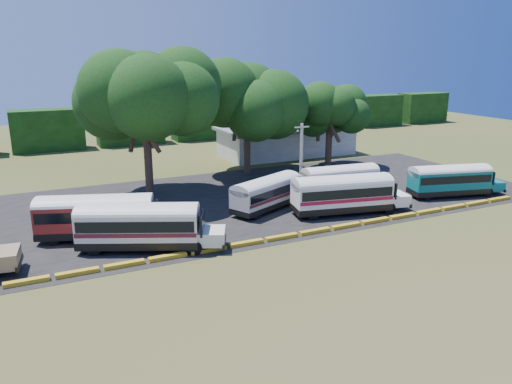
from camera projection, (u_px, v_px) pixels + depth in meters
name	position (u px, v px, depth m)	size (l,w,h in m)	color
ground	(270.00, 247.00, 36.98)	(160.00, 160.00, 0.00)	#364818
asphalt_strip	(222.00, 203.00, 47.82)	(64.00, 24.00, 0.02)	black
curb	(264.00, 240.00, 37.81)	(53.70, 0.45, 0.30)	gold
terminal_building	(287.00, 140.00, 69.99)	(19.00, 9.00, 4.00)	silver
treeline_backdrop	(130.00, 125.00, 77.88)	(130.00, 4.00, 6.00)	black
bus_red	(99.00, 214.00, 38.04)	(10.84, 5.93, 3.48)	black
bus_cream_west	(142.00, 224.00, 35.93)	(10.70, 6.73, 3.48)	black
bus_cream_east	(268.00, 191.00, 45.27)	(9.41, 5.99, 3.06)	black
bus_white_red	(344.00, 192.00, 44.08)	(11.01, 4.71, 3.52)	black
bus_white_blue	(342.00, 179.00, 49.85)	(9.58, 3.27, 3.09)	black
bus_teal	(451.00, 178.00, 49.56)	(9.98, 4.66, 3.19)	black
tree_west	(144.00, 94.00, 47.99)	(11.05, 11.05, 14.14)	#34251A
tree_center	(247.00, 96.00, 56.93)	(10.25, 10.25, 12.93)	#34251A
tree_east	(330.00, 107.00, 61.21)	(6.99, 6.99, 10.13)	#34251A
utility_pole	(301.00, 158.00, 50.33)	(1.60, 0.30, 7.11)	gray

